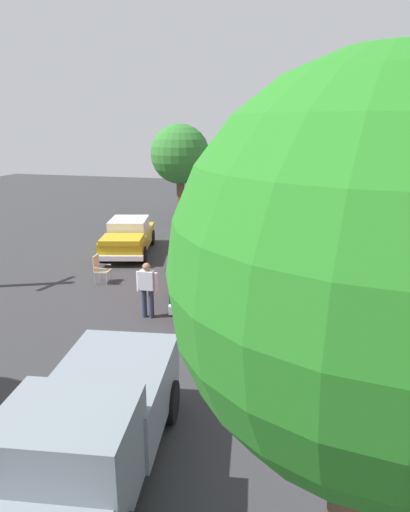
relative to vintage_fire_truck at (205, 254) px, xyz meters
name	(u,v)px	position (x,y,z in m)	size (l,w,h in m)	color
ground_plane	(209,287)	(0.14, 0.00, -1.20)	(60.00, 60.00, 0.00)	#333335
vintage_fire_truck	(205,254)	(0.00, 0.00, 0.00)	(3.80, 6.32, 2.59)	black
classic_hot_rod	(128,237)	(-4.32, 3.26, -0.45)	(2.86, 4.68, 1.46)	black
parked_pickup	(93,427)	(0.53, -9.04, -0.21)	(2.57, 5.01, 1.90)	black
lawn_chair_near_truck	(287,257)	(2.62, 2.42, -0.61)	(0.67, 0.67, 1.02)	#B7BABF
lawn_chair_by_car	(99,267)	(-3.75, -0.56, -0.61)	(0.54, 0.55, 1.02)	#B7BABF
lawn_chair_spare	(201,251)	(-0.77, 2.39, -0.61)	(0.59, 0.60, 1.02)	#B7BABF
spectator_seated	(285,255)	(2.55, 2.30, -0.50)	(0.59, 0.65, 1.29)	#383842
spectator_standing	(147,286)	(-0.98, -2.93, -0.23)	(0.64, 0.27, 1.68)	#2D334C
oak_tree_left	(380,278)	(4.23, -10.44, 3.03)	(3.67, 3.67, 6.11)	brown
oak_tree_distant	(180,155)	(-4.08, 10.20, 2.60)	(3.30, 3.30, 5.49)	brown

